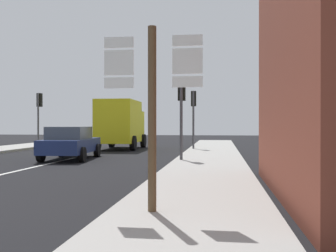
% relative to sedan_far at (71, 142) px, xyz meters
% --- Properties ---
extents(ground_plane, '(80.00, 80.00, 0.00)m').
position_rel_sedan_far_xyz_m(ground_plane, '(-0.10, -1.34, -0.76)').
color(ground_plane, black).
extents(sidewalk_right, '(2.84, 44.00, 0.14)m').
position_rel_sedan_far_xyz_m(sidewalk_right, '(6.22, -3.34, -0.69)').
color(sidewalk_right, '#9E9B96').
rests_on(sidewalk_right, ground).
extents(lane_centre_stripe, '(0.16, 12.00, 0.01)m').
position_rel_sedan_far_xyz_m(lane_centre_stripe, '(-0.10, -5.34, -0.75)').
color(lane_centre_stripe, silver).
rests_on(lane_centre_stripe, ground).
extents(sedan_far, '(2.26, 4.34, 1.47)m').
position_rel_sedan_far_xyz_m(sedan_far, '(0.00, 0.00, 0.00)').
color(sedan_far, navy).
rests_on(sedan_far, ground).
extents(delivery_truck, '(2.58, 5.05, 3.05)m').
position_rel_sedan_far_xyz_m(delivery_truck, '(0.43, 7.19, 0.89)').
color(delivery_truck, yellow).
rests_on(delivery_truck, ground).
extents(route_sign_post, '(1.66, 0.14, 3.20)m').
position_rel_sedan_far_xyz_m(route_sign_post, '(5.56, -10.26, 1.15)').
color(route_sign_post, brown).
rests_on(route_sign_post, ground).
extents(traffic_light_far_left, '(0.30, 0.49, 3.65)m').
position_rel_sedan_far_xyz_m(traffic_light_far_left, '(-5.30, 7.70, 1.94)').
color(traffic_light_far_left, '#47474C').
rests_on(traffic_light_far_left, ground).
extents(traffic_light_far_right, '(0.30, 0.49, 3.56)m').
position_rel_sedan_far_xyz_m(traffic_light_far_right, '(5.10, 6.31, 1.87)').
color(traffic_light_far_right, '#47474C').
rests_on(traffic_light_far_right, ground).
extents(traffic_light_near_right, '(0.30, 0.49, 3.45)m').
position_rel_sedan_far_xyz_m(traffic_light_near_right, '(5.10, -0.82, 1.80)').
color(traffic_light_near_right, '#47474C').
rests_on(traffic_light_near_right, ground).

